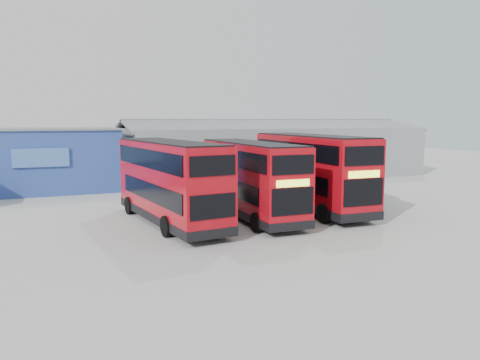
% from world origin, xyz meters
% --- Properties ---
extents(ground_plane, '(120.00, 120.00, 0.00)m').
position_xyz_m(ground_plane, '(0.00, 0.00, 0.00)').
color(ground_plane, '#9E9E99').
rests_on(ground_plane, ground).
extents(office_block, '(12.30, 8.32, 5.12)m').
position_xyz_m(office_block, '(-14.00, 17.99, 2.58)').
color(office_block, navy).
rests_on(office_block, ground).
extents(maintenance_shed, '(30.50, 12.00, 5.89)m').
position_xyz_m(maintenance_shed, '(8.00, 20.00, 2.60)').
color(maintenance_shed, gray).
rests_on(maintenance_shed, ground).
extents(double_decker_left, '(3.91, 11.18, 4.64)m').
position_xyz_m(double_decker_left, '(-7.33, 1.47, 2.31)').
color(double_decker_left, '#A60913').
rests_on(double_decker_left, ground).
extents(double_decker_centre, '(2.82, 10.69, 4.50)m').
position_xyz_m(double_decker_centre, '(-2.46, 1.40, 2.24)').
color(double_decker_centre, '#A60913').
rests_on(double_decker_centre, ground).
extents(double_decker_right, '(3.17, 11.54, 4.84)m').
position_xyz_m(double_decker_right, '(2.11, 2.14, 2.41)').
color(double_decker_right, '#A60913').
rests_on(double_decker_right, ground).
extents(single_decker_blue, '(4.90, 11.79, 3.12)m').
position_xyz_m(single_decker_blue, '(6.11, 6.18, 1.55)').
color(single_decker_blue, '#0C1435').
rests_on(single_decker_blue, ground).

